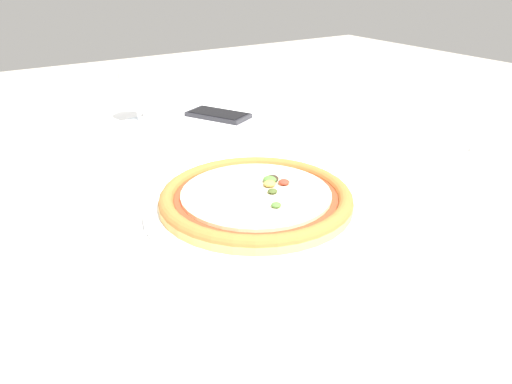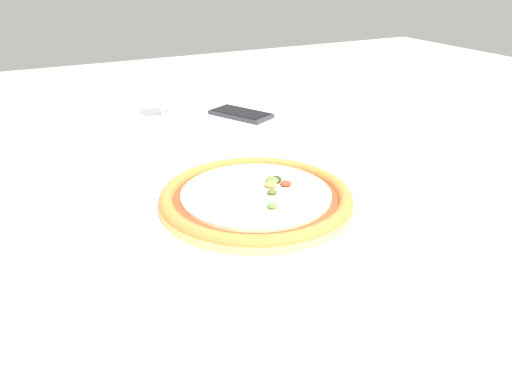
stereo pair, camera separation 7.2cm
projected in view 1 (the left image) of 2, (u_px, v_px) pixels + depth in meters
name	position (u px, v px, depth m)	size (l,w,h in m)	color
dining_table	(228.00, 220.00, 0.86)	(1.48, 1.06, 0.72)	brown
pizza_plate	(256.00, 200.00, 0.73)	(0.33, 0.33, 0.04)	white
wine_glass_far_left	(135.00, 79.00, 1.08)	(0.07, 0.07, 0.14)	silver
cell_phone	(218.00, 115.00, 1.16)	(0.13, 0.16, 0.01)	#232328
napkin_folded	(510.00, 144.00, 0.98)	(0.18, 0.16, 0.01)	silver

